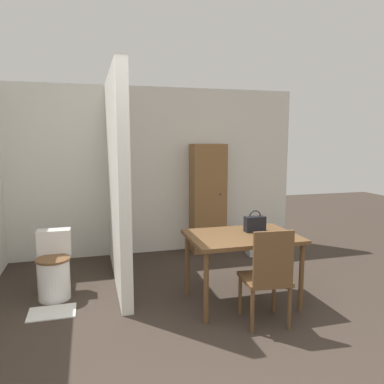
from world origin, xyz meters
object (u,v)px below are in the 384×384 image
at_px(toilet, 54,269).
at_px(space_heater, 258,242).
at_px(dining_table, 242,242).
at_px(wooden_cabinet, 208,198).
at_px(handbag, 255,224).
at_px(wooden_chair, 268,275).

relative_size(toilet, space_heater, 1.74).
xyz_separation_m(dining_table, wooden_cabinet, (0.22, 1.86, 0.17)).
distance_m(dining_table, toilet, 2.09).
height_order(dining_table, wooden_cabinet, wooden_cabinet).
xyz_separation_m(dining_table, space_heater, (0.89, 1.46, -0.45)).
distance_m(toilet, space_heater, 2.93).
bearing_deg(wooden_cabinet, handbag, -91.19).
relative_size(handbag, space_heater, 0.57).
height_order(wooden_cabinet, space_heater, wooden_cabinet).
relative_size(dining_table, handbag, 4.83).
relative_size(handbag, wooden_cabinet, 0.14).
bearing_deg(wooden_chair, toilet, 152.83).
xyz_separation_m(wooden_chair, space_heater, (0.86, 2.00, -0.29)).
xyz_separation_m(wooden_chair, toilet, (-1.97, 1.23, -0.18)).
bearing_deg(dining_table, wooden_chair, -87.25).
height_order(dining_table, space_heater, dining_table).
bearing_deg(space_heater, toilet, -164.75).
distance_m(dining_table, space_heater, 1.77).
bearing_deg(wooden_cabinet, toilet, -151.48).
bearing_deg(toilet, wooden_cabinet, 28.52).
xyz_separation_m(handbag, space_heater, (0.70, 1.36, -0.62)).
bearing_deg(wooden_cabinet, dining_table, -96.86).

